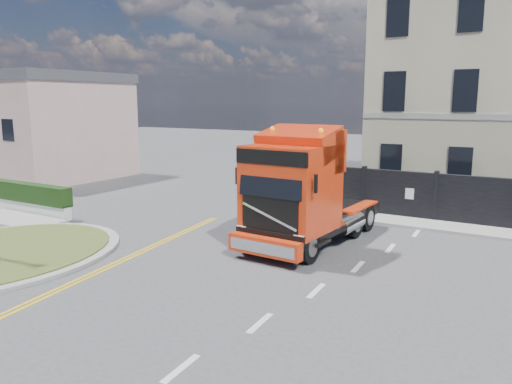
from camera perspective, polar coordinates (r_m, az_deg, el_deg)
The scene contains 7 objects.
ground at distance 14.96m, azimuth -2.98°, elevation -8.61°, with size 120.00×120.00×0.00m, color #424244.
hedge_wall at distance 25.08m, azimuth -26.46°, elevation -0.21°, with size 8.00×0.55×1.35m.
seaside_bldg_pink at distance 34.81m, azimuth -22.71°, elevation 6.48°, with size 8.00×8.00×6.00m, color #D5A8A6.
seaside_bldg_cream at distance 42.56m, azimuth -26.99°, elevation 6.04°, with size 9.00×8.00×5.00m, color beige.
hoarding_fence at distance 21.15m, azimuth 26.59°, elevation -1.28°, with size 18.80×0.25×2.00m.
pavement_far at distance 20.51m, azimuth 24.64°, elevation -4.15°, with size 20.00×1.60×0.12m, color gray.
truck at distance 16.67m, azimuth 5.11°, elevation -0.39°, with size 2.79×6.70×3.94m.
Camera 1 is at (7.89, -11.75, 4.85)m, focal length 35.00 mm.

